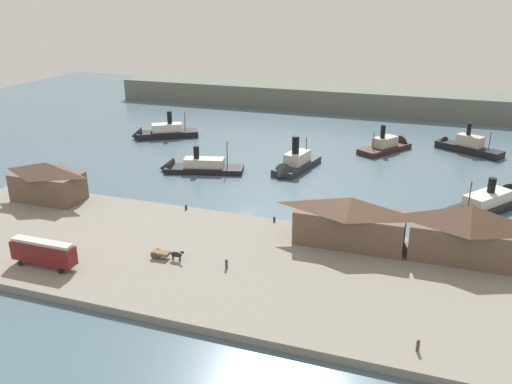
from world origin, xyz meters
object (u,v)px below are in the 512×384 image
at_px(horse_cart, 166,254).
at_px(mooring_post_east, 274,219).
at_px(pedestrian_near_cart, 418,345).
at_px(mooring_post_center_west, 186,207).
at_px(ferry_moored_east, 193,167).
at_px(ferry_shed_west_terminal, 350,220).
at_px(street_tram, 43,252).
at_px(ferry_approaching_east, 160,133).
at_px(ferry_shed_customs_shed, 468,232).
at_px(ferry_outer_harbor, 496,200).
at_px(pedestrian_near_east_shed, 226,264).
at_px(ferry_departing_north, 390,145).
at_px(ferry_approaching_west, 463,146).
at_px(ferry_mid_harbor, 293,165).
at_px(ferry_shed_central_terminal, 47,181).

xyz_separation_m(horse_cart, mooring_post_east, (12.05, 20.07, -0.47)).
relative_size(pedestrian_near_cart, mooring_post_center_west, 1.93).
relative_size(mooring_post_east, ferry_moored_east, 0.04).
bearing_deg(mooring_post_east, ferry_shed_west_terminal, -17.58).
xyz_separation_m(street_tram, mooring_post_center_west, (10.61, 28.37, -2.12)).
relative_size(mooring_post_center_west, ferry_approaching_east, 0.04).
height_order(ferry_shed_customs_shed, mooring_post_center_west, ferry_shed_customs_shed).
xyz_separation_m(ferry_approaching_east, ferry_outer_harbor, (93.15, -26.41, -0.27)).
distance_m(pedestrian_near_east_shed, ferry_departing_north, 82.29).
bearing_deg(mooring_post_east, mooring_post_center_west, -179.47).
xyz_separation_m(ferry_approaching_west, ferry_mid_harbor, (-40.15, -32.73, 0.01)).
height_order(horse_cart, mooring_post_east, horse_cart).
height_order(pedestrian_near_east_shed, ferry_outer_harbor, ferry_outer_harbor).
height_order(street_tram, ferry_approaching_east, ferry_approaching_east).
distance_m(mooring_post_center_west, ferry_departing_north, 69.56).
distance_m(pedestrian_near_cart, ferry_approaching_west, 97.48).
xyz_separation_m(ferry_shed_customs_shed, ferry_outer_harbor, (6.94, 29.44, -4.73)).
height_order(ferry_shed_central_terminal, pedestrian_near_cart, ferry_shed_central_terminal).
relative_size(pedestrian_near_east_shed, mooring_post_center_west, 1.92).
xyz_separation_m(horse_cart, mooring_post_center_west, (-6.29, 19.90, -0.47)).
height_order(ferry_shed_customs_shed, ferry_approaching_east, ferry_shed_customs_shed).
bearing_deg(ferry_moored_east, street_tram, -90.13).
xyz_separation_m(ferry_shed_central_terminal, ferry_mid_harbor, (42.26, 37.94, -3.68)).
bearing_deg(ferry_approaching_east, ferry_mid_harbor, -21.10).
xyz_separation_m(pedestrian_near_cart, pedestrian_near_east_shed, (-29.37, 11.33, -0.01)).
height_order(pedestrian_near_cart, ferry_approaching_west, ferry_approaching_west).
distance_m(ferry_shed_west_terminal, ferry_moored_east, 53.05).
height_order(mooring_post_center_west, ferry_mid_harbor, ferry_mid_harbor).
xyz_separation_m(ferry_approaching_east, ferry_departing_north, (68.02, 9.09, -0.17)).
xyz_separation_m(ferry_shed_west_terminal, mooring_post_east, (-14.82, 4.70, -3.84)).
relative_size(street_tram, ferry_approaching_east, 0.54).
distance_m(ferry_shed_customs_shed, ferry_approaching_west, 70.48).
bearing_deg(pedestrian_near_east_shed, ferry_approaching_east, 125.52).
height_order(street_tram, horse_cart, street_tram).
bearing_deg(ferry_approaching_east, mooring_post_center_west, -56.46).
distance_m(ferry_approaching_east, ferry_departing_north, 68.62).
relative_size(ferry_approaching_west, ferry_moored_east, 0.90).
xyz_separation_m(ferry_moored_east, ferry_mid_harbor, (23.47, 8.22, 0.46)).
xyz_separation_m(horse_cart, pedestrian_near_cart, (39.73, -11.07, -0.13)).
bearing_deg(ferry_approaching_west, ferry_shed_customs_shed, -91.01).
height_order(ferry_shed_west_terminal, ferry_approaching_east, ferry_shed_west_terminal).
distance_m(mooring_post_east, ferry_moored_east, 38.25).
distance_m(ferry_approaching_east, ferry_outer_harbor, 96.82).
bearing_deg(ferry_shed_west_terminal, ferry_shed_customs_shed, 1.33).
xyz_separation_m(mooring_post_east, ferry_approaching_east, (-52.65, 51.59, -0.17)).
bearing_deg(pedestrian_near_cart, street_tram, 177.36).
height_order(street_tram, ferry_mid_harbor, ferry_mid_harbor).
height_order(ferry_shed_central_terminal, ferry_departing_north, ferry_shed_central_terminal).
bearing_deg(mooring_post_east, pedestrian_near_east_shed, -94.88).
height_order(ferry_approaching_east, ferry_approaching_west, ferry_approaching_west).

